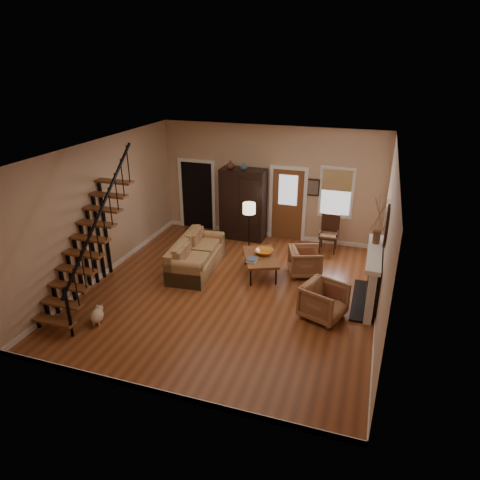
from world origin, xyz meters
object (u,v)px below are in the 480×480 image
(armchair_right, at_px, (305,261))
(side_chair, at_px, (329,234))
(sofa, at_px, (196,255))
(armchair_left, at_px, (324,301))
(floor_lamp, at_px, (249,229))
(armoire, at_px, (243,204))
(coffee_table, at_px, (260,265))

(armchair_right, distance_m, side_chair, 1.63)
(sofa, height_order, armchair_left, sofa)
(sofa, xyz_separation_m, floor_lamp, (1.00, 1.28, 0.34))
(armoire, xyz_separation_m, armchair_right, (2.18, -1.78, -0.70))
(floor_lamp, xyz_separation_m, side_chair, (2.04, 0.89, -0.23))
(armchair_left, relative_size, floor_lamp, 0.56)
(armoire, relative_size, floor_lamp, 1.42)
(coffee_table, relative_size, floor_lamp, 0.88)
(floor_lamp, bearing_deg, armoire, 115.17)
(armoire, xyz_separation_m, armchair_left, (2.89, -3.55, -0.67))
(coffee_table, bearing_deg, armoire, 117.94)
(coffee_table, xyz_separation_m, floor_lamp, (-0.61, 1.03, 0.49))
(armchair_left, bearing_deg, side_chair, 26.24)
(coffee_table, distance_m, armchair_left, 2.28)
(armchair_left, relative_size, side_chair, 0.81)
(coffee_table, height_order, armchair_left, armchair_left)
(side_chair, bearing_deg, armchair_left, -84.29)
(sofa, height_order, side_chair, side_chair)
(side_chair, bearing_deg, armchair_right, -103.13)
(armoire, distance_m, coffee_table, 2.52)
(coffee_table, height_order, armchair_right, armchair_right)
(armchair_left, xyz_separation_m, armchair_right, (-0.70, 1.77, -0.02))
(sofa, bearing_deg, armoire, 73.40)
(sofa, bearing_deg, side_chair, 30.57)
(floor_lamp, bearing_deg, coffee_table, -59.29)
(armoire, height_order, armchair_left, armoire)
(armoire, height_order, armchair_right, armoire)
(armchair_right, bearing_deg, coffee_table, 88.39)
(coffee_table, relative_size, armchair_left, 1.56)
(floor_lamp, bearing_deg, armchair_right, -22.45)
(armchair_right, bearing_deg, sofa, 83.24)
(armchair_right, relative_size, side_chair, 0.76)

